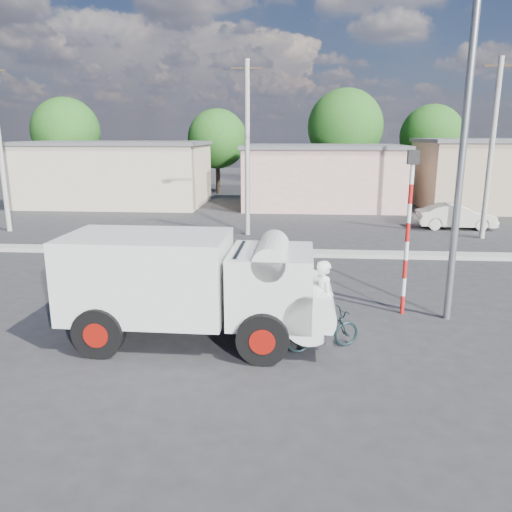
# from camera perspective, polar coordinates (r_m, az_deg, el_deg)

# --- Properties ---
(ground_plane) EXTENTS (120.00, 120.00, 0.00)m
(ground_plane) POSITION_cam_1_polar(r_m,az_deg,el_deg) (12.52, 3.09, -8.55)
(ground_plane) COLOR #28282A
(ground_plane) RESTS_ON ground
(median) EXTENTS (40.00, 0.80, 0.16)m
(median) POSITION_cam_1_polar(r_m,az_deg,el_deg) (20.13, 3.65, 0.36)
(median) COLOR #99968E
(median) RESTS_ON ground
(truck) EXTENTS (6.17, 2.59, 2.53)m
(truck) POSITION_cam_1_polar(r_m,az_deg,el_deg) (11.55, -6.61, -3.17)
(truck) COLOR black
(truck) RESTS_ON ground
(bicycle) EXTENTS (1.87, 1.25, 0.93)m
(bicycle) POSITION_cam_1_polar(r_m,az_deg,el_deg) (11.44, 7.65, -8.37)
(bicycle) COLOR black
(bicycle) RESTS_ON ground
(cyclist) EXTENTS (0.64, 0.76, 1.78)m
(cyclist) POSITION_cam_1_polar(r_m,az_deg,el_deg) (11.29, 7.72, -6.37)
(cyclist) COLOR silver
(cyclist) RESTS_ON ground
(car_cream) EXTENTS (3.89, 1.40, 1.27)m
(car_cream) POSITION_cam_1_polar(r_m,az_deg,el_deg) (27.54, 21.87, 4.23)
(car_cream) COLOR beige
(car_cream) RESTS_ON ground
(traffic_pole) EXTENTS (0.28, 0.18, 4.36)m
(traffic_pole) POSITION_cam_1_polar(r_m,az_deg,el_deg) (13.58, 17.05, 4.04)
(traffic_pole) COLOR red
(traffic_pole) RESTS_ON ground
(streetlight) EXTENTS (2.34, 0.22, 9.00)m
(streetlight) POSITION_cam_1_polar(r_m,az_deg,el_deg) (13.36, 22.11, 13.71)
(streetlight) COLOR slate
(streetlight) RESTS_ON ground
(building_row) EXTENTS (37.80, 7.30, 4.44)m
(building_row) POSITION_cam_1_polar(r_m,az_deg,el_deg) (33.69, 5.95, 9.29)
(building_row) COLOR beige
(building_row) RESTS_ON ground
(tree_row) EXTENTS (43.62, 7.43, 8.42)m
(tree_row) POSITION_cam_1_polar(r_m,az_deg,el_deg) (40.18, 9.74, 13.98)
(tree_row) COLOR #38281E
(tree_row) RESTS_ON ground
(utility_poles) EXTENTS (35.40, 0.24, 8.00)m
(utility_poles) POSITION_cam_1_polar(r_m,az_deg,el_deg) (23.78, 11.97, 11.88)
(utility_poles) COLOR #99968E
(utility_poles) RESTS_ON ground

